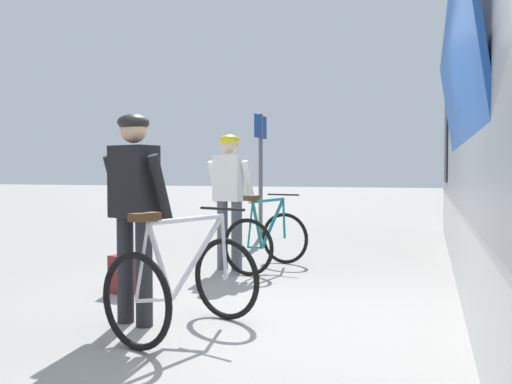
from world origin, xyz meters
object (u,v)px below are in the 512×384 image
bicycle_near_silver (185,283)px  backpack_on_platform (123,274)px  bicycle_far_teal (267,239)px  cyclist_near_in_dark (134,199)px  platform_sign_post (261,154)px  cyclist_far_in_white (230,189)px

bicycle_near_silver → backpack_on_platform: bicycle_near_silver is taller
bicycle_near_silver → bicycle_far_teal: bearing=93.4°
cyclist_near_in_dark → platform_sign_post: 6.23m
bicycle_far_teal → platform_sign_post: bearing=108.4°
cyclist_near_in_dark → bicycle_far_teal: 2.90m
backpack_on_platform → cyclist_near_in_dark: bearing=-43.0°
cyclist_near_in_dark → cyclist_far_in_white: (-0.13, 2.64, 0.00)m
cyclist_near_in_dark → bicycle_near_silver: (0.51, -0.12, -0.65)m
cyclist_near_in_dark → bicycle_near_silver: cyclist_near_in_dark is taller
bicycle_far_teal → platform_sign_post: (-1.12, 3.36, 1.22)m
cyclist_far_in_white → bicycle_near_silver: size_ratio=1.42×
cyclist_far_in_white → bicycle_near_silver: bearing=-77.0°
backpack_on_platform → platform_sign_post: platform_sign_post is taller
bicycle_far_teal → backpack_on_platform: (-1.05, -1.80, -0.20)m
bicycle_near_silver → platform_sign_post: size_ratio=0.52×
bicycle_near_silver → bicycle_far_teal: size_ratio=1.04×
bicycle_far_teal → platform_sign_post: 3.74m
cyclist_far_in_white → bicycle_near_silver: (0.64, -2.76, -0.65)m
bicycle_near_silver → cyclist_near_in_dark: bearing=167.1°
cyclist_far_in_white → bicycle_far_teal: (0.46, 0.16, -0.65)m
cyclist_near_in_dark → bicycle_far_teal: (0.34, 2.80, -0.65)m
cyclist_near_in_dark → cyclist_far_in_white: size_ratio=1.00×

